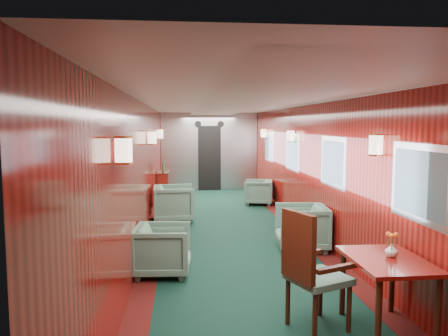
% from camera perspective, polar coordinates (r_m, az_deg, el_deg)
% --- Properties ---
extents(room, '(12.00, 12.10, 2.40)m').
position_cam_1_polar(room, '(7.66, 0.91, 2.70)').
color(room, black).
rests_on(room, ground).
extents(bulkhead, '(2.98, 0.17, 2.39)m').
position_cam_1_polar(bulkhead, '(13.57, -1.93, 2.10)').
color(bulkhead, '#AEB0B6').
rests_on(bulkhead, ground).
extents(windows_right, '(0.02, 8.60, 0.80)m').
position_cam_1_polar(windows_right, '(8.22, 11.07, 1.50)').
color(windows_right, silver).
rests_on(windows_right, ground).
extents(wall_sconces, '(2.97, 7.97, 0.25)m').
position_cam_1_polar(wall_sconces, '(8.22, 0.46, 3.98)').
color(wall_sconces, beige).
rests_on(wall_sconces, ground).
extents(dining_table, '(0.69, 0.99, 0.74)m').
position_cam_1_polar(dining_table, '(4.64, 20.50, -12.41)').
color(dining_table, maroon).
rests_on(dining_table, ground).
extents(side_chair, '(0.69, 0.71, 1.21)m').
position_cam_1_polar(side_chair, '(4.45, 11.10, -12.49)').
color(side_chair, '#1F493D').
rests_on(side_chair, ground).
extents(credenza, '(0.29, 0.92, 1.10)m').
position_cam_1_polar(credenza, '(11.41, -7.93, -2.47)').
color(credenza, maroon).
rests_on(credenza, ground).
extents(flower_vase, '(0.16, 0.16, 0.13)m').
position_cam_1_polar(flower_vase, '(4.66, 21.05, -10.00)').
color(flower_vase, beige).
rests_on(flower_vase, dining_table).
extents(armchair_left_near, '(0.80, 0.78, 0.68)m').
position_cam_1_polar(armchair_left_near, '(6.08, -7.98, -10.53)').
color(armchair_left_near, '#1F493D').
rests_on(armchair_left_near, ground).
extents(armchair_left_far, '(0.88, 0.86, 0.77)m').
position_cam_1_polar(armchair_left_far, '(9.28, -6.53, -4.60)').
color(armchair_left_far, '#1F493D').
rests_on(armchair_left_far, ground).
extents(armchair_right_near, '(0.89, 0.87, 0.74)m').
position_cam_1_polar(armchair_right_near, '(7.28, 10.10, -7.62)').
color(armchair_right_near, '#1F493D').
rests_on(armchair_right_near, ground).
extents(armchair_right_far, '(0.82, 0.81, 0.63)m').
position_cam_1_polar(armchair_right_far, '(11.21, 4.48, -3.14)').
color(armchair_right_far, '#1F493D').
rests_on(armchair_right_far, ground).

